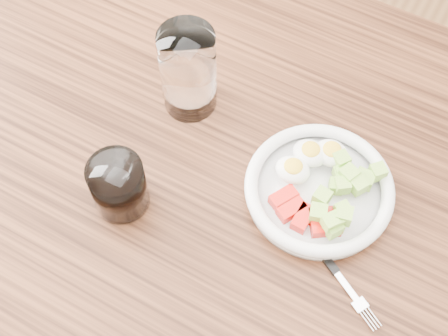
{
  "coord_description": "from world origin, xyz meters",
  "views": [
    {
      "loc": [
        0.2,
        -0.37,
        1.57
      ],
      "look_at": [
        -0.01,
        0.01,
        0.8
      ],
      "focal_mm": 50.0,
      "sensor_mm": 36.0,
      "label": 1
    }
  ],
  "objects": [
    {
      "name": "coffee_glass",
      "position": [
        -0.12,
        -0.09,
        0.81
      ],
      "size": [
        0.08,
        0.08,
        0.09
      ],
      "color": "white",
      "rests_on": "dining_table"
    },
    {
      "name": "bowl",
      "position": [
        0.12,
        0.05,
        0.79
      ],
      "size": [
        0.21,
        0.21,
        0.05
      ],
      "color": "white",
      "rests_on": "dining_table"
    },
    {
      "name": "fork",
      "position": [
        0.18,
        -0.04,
        0.77
      ],
      "size": [
        0.15,
        0.09,
        0.01
      ],
      "color": "black",
      "rests_on": "dining_table"
    },
    {
      "name": "water_glass",
      "position": [
        -0.12,
        0.11,
        0.84
      ],
      "size": [
        0.08,
        0.08,
        0.15
      ],
      "primitive_type": "cylinder",
      "color": "white",
      "rests_on": "dining_table"
    },
    {
      "name": "ground",
      "position": [
        0.0,
        0.0,
        0.0
      ],
      "size": [
        4.0,
        4.0,
        0.0
      ],
      "primitive_type": "plane",
      "color": "brown",
      "rests_on": "ground"
    },
    {
      "name": "dining_table",
      "position": [
        0.0,
        0.0,
        0.67
      ],
      "size": [
        1.5,
        0.9,
        0.77
      ],
      "color": "brown",
      "rests_on": "ground"
    }
  ]
}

